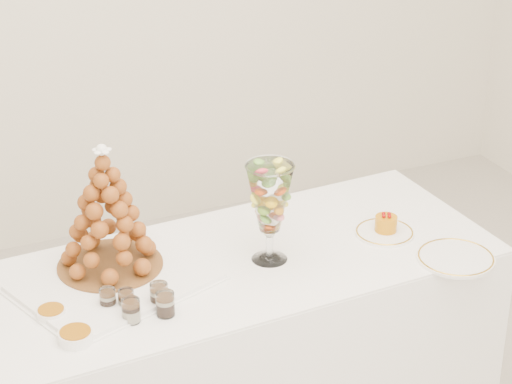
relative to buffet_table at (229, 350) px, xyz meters
name	(u,v)px	position (x,y,z in m)	size (l,w,h in m)	color
buffet_table	(229,350)	(0.00, 0.00, 0.00)	(1.81, 0.80, 0.67)	white
lace_tray	(115,282)	(-0.37, 0.02, 0.35)	(0.56, 0.42, 0.02)	white
macaron_vase	(270,199)	(0.13, -0.03, 0.55)	(0.15, 0.15, 0.33)	white
cake_plate	(384,233)	(0.56, -0.03, 0.34)	(0.20, 0.20, 0.01)	white
spare_plate	(456,258)	(0.68, -0.28, 0.34)	(0.25, 0.25, 0.01)	white
verrine_a	(108,299)	(-0.43, -0.10, 0.37)	(0.05, 0.05, 0.07)	white
verrine_b	(126,300)	(-0.38, -0.13, 0.37)	(0.05, 0.05, 0.06)	white
verrine_c	(159,295)	(-0.28, -0.15, 0.37)	(0.05, 0.05, 0.07)	white
verrine_d	(131,310)	(-0.39, -0.20, 0.37)	(0.05, 0.05, 0.07)	white
verrine_e	(165,304)	(-0.28, -0.20, 0.37)	(0.06, 0.06, 0.07)	white
ramekin_back	(51,314)	(-0.59, -0.08, 0.35)	(0.09, 0.09, 0.03)	white
ramekin_front	(76,337)	(-0.56, -0.23, 0.35)	(0.10, 0.10, 0.03)	white
croquembouche	(106,209)	(-0.36, 0.11, 0.56)	(0.33, 0.33, 0.42)	brown
mousse_cake	(386,223)	(0.57, -0.03, 0.37)	(0.08, 0.08, 0.07)	#C77809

